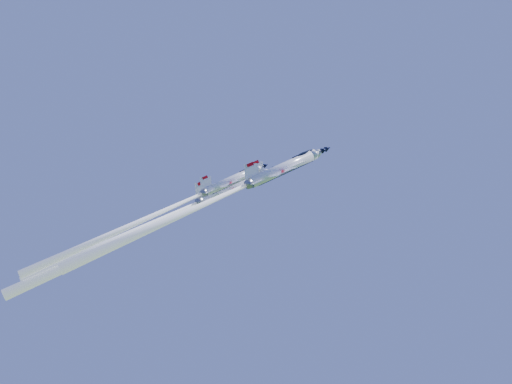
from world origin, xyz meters
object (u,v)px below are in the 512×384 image
at_px(jet_lead, 191,210).
at_px(jet_slot, 159,213).
at_px(jet_left, 166,217).
at_px(jet_right, 211,201).

height_order(jet_lead, jet_slot, jet_lead).
distance_m(jet_left, jet_slot, 7.99).
relative_size(jet_lead, jet_slot, 1.39).
bearing_deg(jet_lead, jet_left, -158.14).
height_order(jet_lead, jet_left, jet_lead).
height_order(jet_lead, jet_right, jet_lead).
xyz_separation_m(jet_left, jet_right, (14.68, -8.75, 0.95)).
xyz_separation_m(jet_lead, jet_slot, (-4.21, -3.94, -0.70)).
xyz_separation_m(jet_left, jet_slot, (3.30, -7.27, -0.23)).
xyz_separation_m(jet_lead, jet_left, (-7.52, 3.33, -0.47)).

